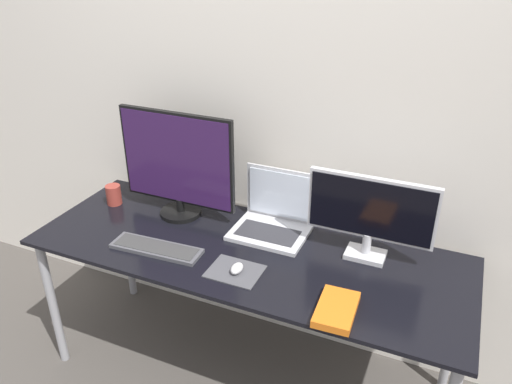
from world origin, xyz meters
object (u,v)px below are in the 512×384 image
mug (114,195)px  laptop (274,216)px  mouse (237,268)px  book (336,309)px  monitor_right (370,213)px  keyboard (156,248)px  monitor_left (177,164)px

mug → laptop: bearing=6.5°
mouse → mug: (-0.81, 0.28, 0.03)m
laptop → mouse: (-0.01, -0.37, -0.04)m
book → mug: 1.28m
monitor_right → mug: bearing=-178.0°
laptop → book: bearing=-46.7°
keyboard → book: 0.81m
monitor_right → mouse: (-0.44, -0.32, -0.18)m
keyboard → mug: mug is taller
laptop → keyboard: bearing=-137.3°
monitor_right → mouse: 0.57m
monitor_right → book: bearing=-92.4°
monitor_left → monitor_right: (0.89, 0.00, -0.05)m
monitor_left → laptop: size_ratio=1.72×
keyboard → mug: 0.50m
monitor_left → keyboard: monitor_left is taller
laptop → mug: laptop is taller
monitor_right → laptop: bearing=173.3°
laptop → book: size_ratio=1.49×
mug → mouse: bearing=-19.0°
book → monitor_left: bearing=156.0°
mouse → keyboard: bearing=178.5°
monitor_left → mouse: monitor_left is taller
mouse → mug: size_ratio=0.71×
laptop → keyboard: laptop is taller
book → monitor_right: bearing=87.6°
monitor_right → keyboard: size_ratio=1.27×
laptop → mug: bearing=-173.5°
mouse → mug: 0.85m
keyboard → monitor_right: bearing=20.7°
keyboard → book: bearing=-5.6°
laptop → book: (0.41, -0.44, -0.05)m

